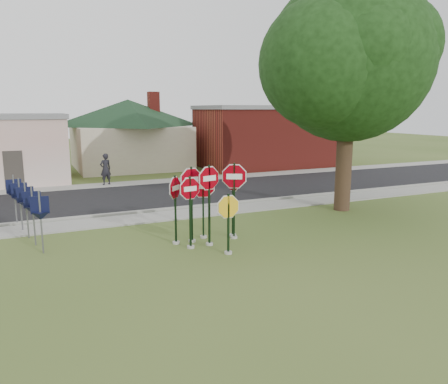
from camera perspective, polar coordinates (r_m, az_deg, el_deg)
name	(u,v)px	position (r m, az deg, el deg)	size (l,w,h in m)	color
ground	(221,255)	(13.64, -0.43, -8.28)	(120.00, 120.00, 0.00)	#405720
sidewalk_near	(168,216)	(18.60, -7.30, -3.09)	(60.00, 1.60, 0.06)	gray
road	(142,197)	(22.85, -10.61, -0.63)	(60.00, 7.00, 0.04)	black
sidewalk_far	(125,184)	(26.98, -12.79, 1.04)	(60.00, 1.60, 0.06)	gray
curb	(162,210)	(19.53, -8.16, -2.33)	(60.00, 0.20, 0.14)	gray
stop_sign_center	(209,193)	(14.22, -1.95, -0.16)	(1.05, 0.26, 2.80)	#A09D95
stop_sign_yellow	(228,217)	(13.46, 0.57, -3.35)	(1.01, 0.24, 2.01)	#A09D95
stop_sign_left	(190,203)	(13.99, -4.45, -1.47)	(0.97, 0.24, 2.46)	#A09D95
stop_sign_right	(234,189)	(14.98, 1.34, 0.44)	(1.05, 0.56, 2.78)	#A09D95
stop_sign_back_right	(203,196)	(15.09, -2.75, -0.58)	(1.03, 0.49, 2.42)	#A09D95
stop_sign_back_left	(191,193)	(14.60, -4.27, -0.19)	(1.07, 0.24, 2.70)	#A09D95
stop_sign_far_right	(233,195)	(15.29, 1.18, -0.41)	(0.24, 0.95, 2.46)	#A09D95
stop_sign_far_left	(175,201)	(14.50, -6.38, -1.13)	(0.73, 0.74, 2.43)	#A09D95
route_sign_row	(26,204)	(16.62, -24.43, -1.42)	(1.43, 4.63, 2.00)	#59595E
building_house	(129,120)	(34.57, -12.36, 9.16)	(11.60, 11.60, 6.20)	beige
building_brick	(265,136)	(34.91, 5.38, 7.33)	(10.20, 6.20, 4.75)	maroon
oak_tree	(349,59)	(20.00, 16.03, 16.35)	(10.60, 10.00, 10.05)	#301E15
bg_tree_right	(315,98)	(46.59, 11.75, 11.90)	(5.60, 5.60, 8.40)	#301E15
pedestrian	(106,169)	(26.69, -15.21, 2.90)	(0.68, 0.44, 1.85)	black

